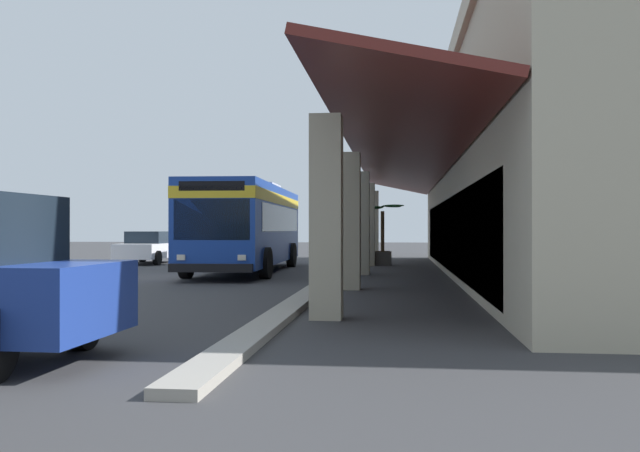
{
  "coord_description": "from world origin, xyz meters",
  "views": [
    {
      "loc": [
        21.56,
        7.29,
        1.56
      ],
      "look_at": [
        2.0,
        5.06,
        1.66
      ],
      "focal_mm": 37.95,
      "sensor_mm": 36.0,
      "label": 1
    }
  ],
  "objects_px": {
    "transit_bus": "(247,222)",
    "parked_sedan_white": "(150,247)",
    "potted_palm": "(383,248)",
    "pedestrian": "(16,260)"
  },
  "relations": [
    {
      "from": "transit_bus",
      "to": "parked_sedan_white",
      "type": "height_order",
      "value": "transit_bus"
    },
    {
      "from": "transit_bus",
      "to": "parked_sedan_white",
      "type": "bearing_deg",
      "value": -132.65
    },
    {
      "from": "potted_palm",
      "to": "transit_bus",
      "type": "bearing_deg",
      "value": -44.85
    },
    {
      "from": "pedestrian",
      "to": "potted_palm",
      "type": "height_order",
      "value": "potted_palm"
    },
    {
      "from": "transit_bus",
      "to": "pedestrian",
      "type": "bearing_deg",
      "value": -11.33
    },
    {
      "from": "parked_sedan_white",
      "to": "pedestrian",
      "type": "bearing_deg",
      "value": 11.66
    },
    {
      "from": "transit_bus",
      "to": "potted_palm",
      "type": "distance_m",
      "value": 7.04
    },
    {
      "from": "pedestrian",
      "to": "potted_palm",
      "type": "relative_size",
      "value": 0.62
    },
    {
      "from": "pedestrian",
      "to": "potted_palm",
      "type": "bearing_deg",
      "value": 156.28
    },
    {
      "from": "parked_sedan_white",
      "to": "transit_bus",
      "type": "bearing_deg",
      "value": 47.35
    }
  ]
}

